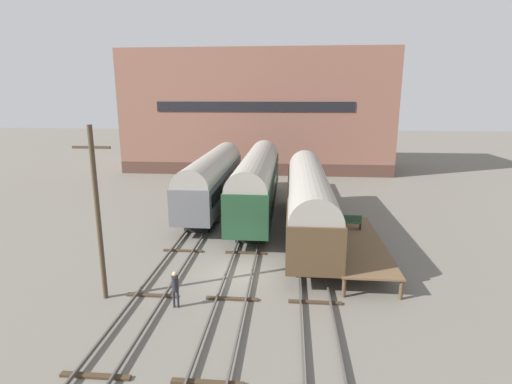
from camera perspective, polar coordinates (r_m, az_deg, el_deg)
ground_plane at (r=23.22m, az=-2.35°, el=-11.58°), size 200.00×200.00×0.00m
track_left at (r=23.99m, az=-12.27°, el=-10.66°), size 2.60×60.00×0.26m
track_middle at (r=23.16m, az=-2.35°, el=-11.26°), size 2.60×60.00×0.26m
track_right at (r=23.04m, az=8.01°, el=-11.53°), size 2.60×60.00×0.26m
train_car_green at (r=33.70m, az=0.18°, el=1.90°), size 3.01×18.68×5.35m
train_car_brown at (r=28.70m, az=7.50°, el=-0.71°), size 3.01×18.35×5.01m
train_car_grey at (r=35.64m, az=-6.21°, el=2.15°), size 2.93×17.24×5.02m
station_platform at (r=25.60m, az=14.22°, el=-7.06°), size 3.09×10.38×1.11m
bench at (r=27.76m, az=13.47°, el=-4.14°), size 1.40×0.40×0.91m
person_worker at (r=19.75m, az=-11.47°, el=-13.00°), size 0.32×0.32×1.84m
utility_pole at (r=20.47m, az=-21.68°, el=-2.71°), size 1.80×0.24×8.60m
warehouse_building at (r=56.54m, az=0.36°, el=11.47°), size 34.84×13.21×15.62m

